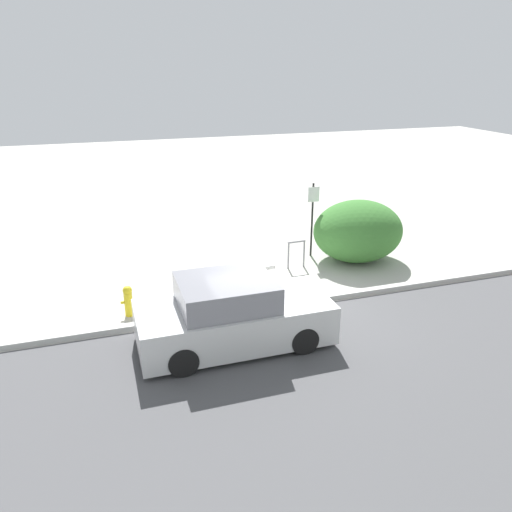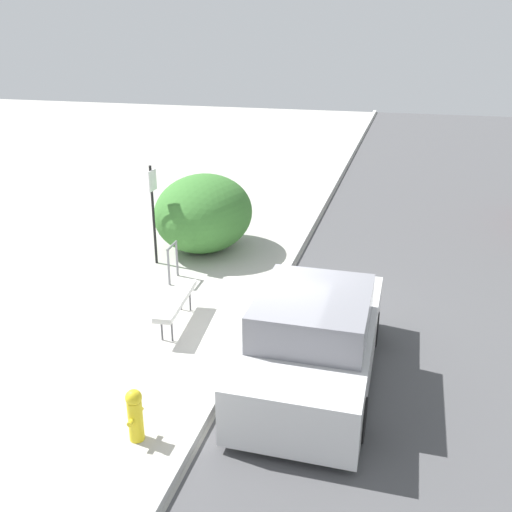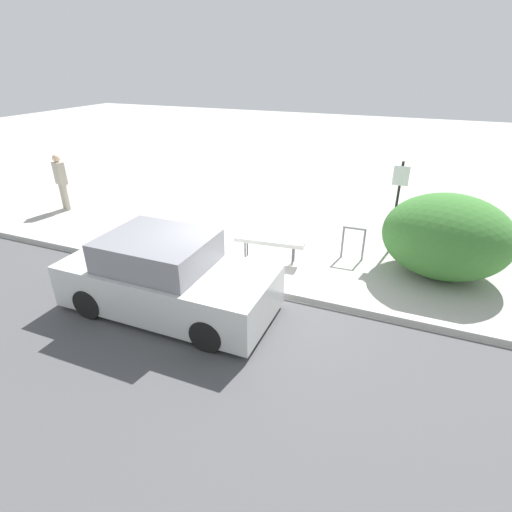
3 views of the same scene
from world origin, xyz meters
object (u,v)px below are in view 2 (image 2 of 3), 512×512
at_px(bench, 176,301).
at_px(parked_car_near, 313,340).
at_px(bike_rack, 173,259).
at_px(sign_post, 153,206).
at_px(fire_hydrant, 135,413).

height_order(bench, parked_car_near, parked_car_near).
height_order(bike_rack, sign_post, sign_post).
relative_size(bench, fire_hydrant, 2.23).
xyz_separation_m(bike_rack, parked_car_near, (-2.91, -3.55, 0.17)).
relative_size(bench, bike_rack, 2.07).
distance_m(sign_post, fire_hydrant, 6.26).
xyz_separation_m(bench, fire_hydrant, (-3.08, -0.70, -0.08)).
height_order(sign_post, fire_hydrant, sign_post).
distance_m(fire_hydrant, parked_car_near, 2.85).
xyz_separation_m(fire_hydrant, parked_car_near, (2.01, -2.00, 0.27)).
xyz_separation_m(bench, sign_post, (2.65, 1.60, 0.89)).
relative_size(bike_rack, parked_car_near, 0.20).
height_order(bike_rack, fire_hydrant, bike_rack).
relative_size(bench, parked_car_near, 0.42).
distance_m(bench, bike_rack, 2.02).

